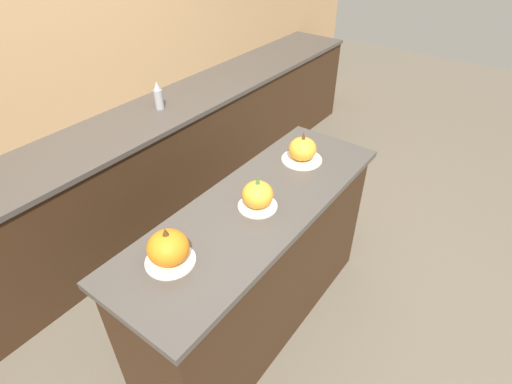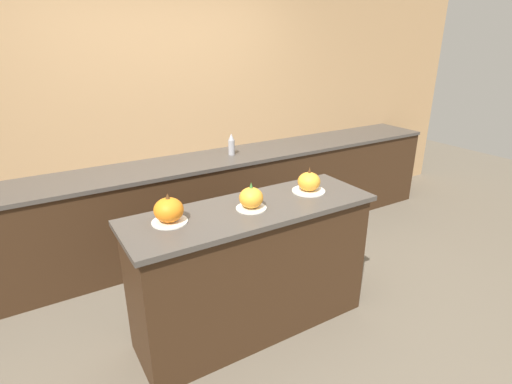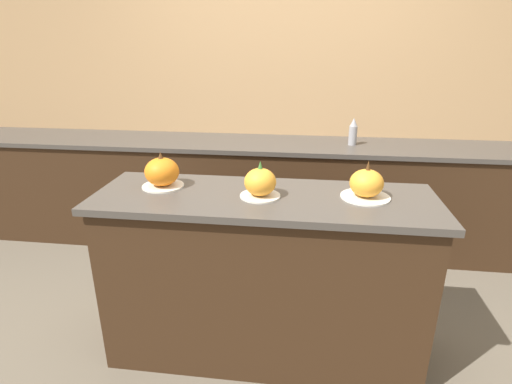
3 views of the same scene
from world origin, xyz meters
name	(u,v)px [view 1 (image 1 of 3)]	position (x,y,z in m)	size (l,w,h in m)	color
ground_plane	(257,318)	(0.00, 0.00, 0.00)	(12.00, 12.00, 0.00)	#665B4C
wall_back	(56,75)	(0.00, 1.64, 1.25)	(8.00, 0.06, 2.50)	tan
kitchen_island	(257,268)	(0.00, 0.00, 0.47)	(1.69, 0.56, 0.94)	#382314
back_counter	(114,191)	(0.00, 1.31, 0.45)	(6.00, 0.60, 0.89)	#382314
pumpkin_cake_left	(168,249)	(-0.54, 0.06, 1.02)	(0.22, 0.22, 0.19)	silver
pumpkin_cake_center	(258,196)	(-0.02, -0.01, 1.01)	(0.20, 0.20, 0.18)	silver
pumpkin_cake_right	(302,150)	(0.49, 0.04, 1.01)	(0.24, 0.24, 0.19)	silver
bottle_tall	(158,96)	(0.55, 1.32, 1.00)	(0.06, 0.06, 0.21)	#99999E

